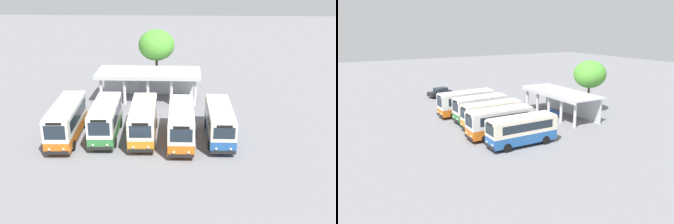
% 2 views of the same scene
% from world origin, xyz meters
% --- Properties ---
extents(ground_plane, '(180.00, 180.00, 0.00)m').
position_xyz_m(ground_plane, '(0.00, 0.00, 0.00)').
color(ground_plane, slate).
extents(city_bus_nearest_orange, '(2.49, 7.89, 3.29)m').
position_xyz_m(city_bus_nearest_orange, '(-7.15, 2.11, 1.82)').
color(city_bus_nearest_orange, black).
rests_on(city_bus_nearest_orange, ground).
extents(city_bus_second_in_row, '(2.48, 7.05, 3.21)m').
position_xyz_m(city_bus_second_in_row, '(-3.74, 2.60, 1.77)').
color(city_bus_second_in_row, black).
rests_on(city_bus_second_in_row, ground).
extents(city_bus_middle_cream, '(2.51, 7.54, 3.09)m').
position_xyz_m(city_bus_middle_cream, '(-0.33, 2.57, 1.72)').
color(city_bus_middle_cream, black).
rests_on(city_bus_middle_cream, ground).
extents(city_bus_fourth_amber, '(2.31, 7.49, 3.21)m').
position_xyz_m(city_bus_fourth_amber, '(3.09, 1.81, 1.78)').
color(city_bus_fourth_amber, black).
rests_on(city_bus_fourth_amber, ground).
extents(city_bus_fifth_blue, '(2.29, 7.51, 3.04)m').
position_xyz_m(city_bus_fifth_blue, '(6.50, 2.53, 1.69)').
color(city_bus_fifth_blue, black).
rests_on(city_bus_fifth_blue, ground).
extents(parked_car_flank, '(2.73, 4.35, 1.62)m').
position_xyz_m(parked_car_flank, '(-20.38, 2.66, 0.83)').
color(parked_car_flank, black).
rests_on(parked_car_flank, ground).
extents(terminal_canopy, '(11.78, 4.69, 3.40)m').
position_xyz_m(terminal_canopy, '(-0.68, 13.50, 2.53)').
color(terminal_canopy, silver).
rests_on(terminal_canopy, ground).
extents(waiting_chair_end_by_column, '(0.45, 0.45, 0.86)m').
position_xyz_m(waiting_chair_end_by_column, '(-1.47, 12.10, 0.52)').
color(waiting_chair_end_by_column, slate).
rests_on(waiting_chair_end_by_column, ground).
extents(waiting_chair_second_from_end, '(0.45, 0.45, 0.86)m').
position_xyz_m(waiting_chair_second_from_end, '(-0.74, 12.05, 0.52)').
color(waiting_chair_second_from_end, slate).
rests_on(waiting_chair_second_from_end, ground).
extents(waiting_chair_middle_seat, '(0.45, 0.45, 0.86)m').
position_xyz_m(waiting_chair_middle_seat, '(0.00, 12.12, 0.52)').
color(waiting_chair_middle_seat, slate).
rests_on(waiting_chair_middle_seat, ground).
extents(roadside_tree_behind_canopy, '(4.45, 4.45, 7.34)m').
position_xyz_m(roadside_tree_behind_canopy, '(-0.09, 17.62, 5.43)').
color(roadside_tree_behind_canopy, brown).
rests_on(roadside_tree_behind_canopy, ground).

